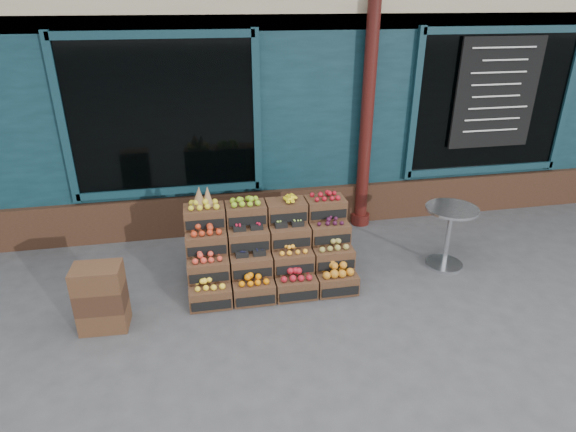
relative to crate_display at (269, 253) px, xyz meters
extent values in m
plane|color=#404042|center=(0.43, -0.71, -0.38)|extent=(60.00, 60.00, 0.00)
cube|color=#102D36|center=(0.43, 4.49, 2.02)|extent=(12.00, 6.00, 4.80)
cube|color=#102D36|center=(0.43, 1.54, 1.12)|extent=(12.00, 0.12, 3.00)
cube|color=#372116|center=(0.43, 1.47, -0.08)|extent=(12.00, 0.18, 0.60)
cube|color=black|center=(-1.17, 1.47, 1.37)|extent=(2.40, 0.06, 2.00)
cube|color=black|center=(3.63, 1.47, 1.37)|extent=(2.40, 0.06, 2.00)
cylinder|color=#3E110E|center=(1.63, 1.34, 1.22)|extent=(0.18, 0.18, 3.20)
cube|color=black|center=(3.63, 1.39, 1.52)|extent=(1.30, 0.04, 1.60)
cube|color=#492E1C|center=(-0.74, -0.39, -0.26)|extent=(0.48, 0.33, 0.24)
cube|color=black|center=(-0.74, -0.57, -0.28)|extent=(0.44, 0.02, 0.11)
cube|color=yellow|center=(-0.74, -0.39, -0.10)|extent=(0.38, 0.25, 0.08)
cube|color=#492E1C|center=(-0.24, -0.39, -0.26)|extent=(0.48, 0.33, 0.24)
cube|color=black|center=(-0.25, -0.57, -0.28)|extent=(0.44, 0.02, 0.11)
cube|color=orange|center=(-0.24, -0.39, -0.10)|extent=(0.38, 0.25, 0.08)
cube|color=#492E1C|center=(0.25, -0.40, -0.26)|extent=(0.48, 0.33, 0.24)
cube|color=black|center=(0.25, -0.57, -0.28)|extent=(0.44, 0.02, 0.11)
cube|color=maroon|center=(0.25, -0.40, -0.09)|extent=(0.38, 0.25, 0.09)
cube|color=#492E1C|center=(0.74, -0.40, -0.26)|extent=(0.48, 0.33, 0.24)
cube|color=black|center=(0.74, -0.58, -0.28)|extent=(0.44, 0.02, 0.11)
cube|color=#BE711A|center=(0.74, -0.40, -0.08)|extent=(0.38, 0.25, 0.11)
cube|color=#492E1C|center=(-0.74, -0.19, -0.02)|extent=(0.48, 0.33, 0.24)
cube|color=black|center=(-0.74, -0.36, -0.05)|extent=(0.44, 0.02, 0.11)
cube|color=red|center=(-0.74, -0.19, 0.14)|extent=(0.38, 0.25, 0.08)
cube|color=#492E1C|center=(-0.24, -0.19, -0.02)|extent=(0.48, 0.33, 0.24)
cube|color=black|center=(-0.24, -0.37, -0.05)|extent=(0.44, 0.02, 0.11)
cube|color=black|center=(-0.24, -0.19, 0.11)|extent=(0.38, 0.25, 0.03)
cube|color=#492E1C|center=(0.25, -0.20, -0.02)|extent=(0.48, 0.33, 0.24)
cube|color=black|center=(0.25, -0.37, -0.05)|extent=(0.44, 0.02, 0.11)
cube|color=#FAA124|center=(0.25, -0.20, 0.13)|extent=(0.38, 0.25, 0.06)
cube|color=#492E1C|center=(0.74, -0.20, -0.02)|extent=(0.48, 0.33, 0.24)
cube|color=black|center=(0.74, -0.37, -0.05)|extent=(0.44, 0.02, 0.11)
cube|color=#9B8D40|center=(0.74, -0.20, 0.14)|extent=(0.38, 0.25, 0.08)
cube|color=#492E1C|center=(-0.74, 0.01, 0.22)|extent=(0.48, 0.33, 0.24)
cube|color=black|center=(-0.74, -0.16, 0.19)|extent=(0.44, 0.02, 0.11)
cube|color=#B13116|center=(-0.74, 0.01, 0.38)|extent=(0.38, 0.25, 0.08)
cube|color=#492E1C|center=(-0.24, 0.01, 0.22)|extent=(0.48, 0.33, 0.24)
cube|color=black|center=(-0.24, -0.17, 0.19)|extent=(0.44, 0.02, 0.11)
cube|color=#A8102A|center=(-0.24, 0.01, 0.35)|extent=(0.38, 0.25, 0.03)
cube|color=#492E1C|center=(0.25, 0.01, 0.22)|extent=(0.48, 0.33, 0.24)
cube|color=black|center=(0.25, -0.17, 0.19)|extent=(0.44, 0.02, 0.11)
cube|color=#A0CC4E|center=(0.25, 0.01, 0.35)|extent=(0.38, 0.25, 0.03)
cube|color=#492E1C|center=(0.74, 0.00, 0.22)|extent=(0.48, 0.33, 0.24)
cube|color=black|center=(0.74, -0.17, 0.19)|extent=(0.44, 0.02, 0.11)
cube|color=#380F27|center=(0.74, 0.00, 0.37)|extent=(0.38, 0.25, 0.06)
cube|color=#492E1C|center=(-0.73, 0.21, 0.45)|extent=(0.48, 0.33, 0.24)
cube|color=black|center=(-0.73, 0.04, 0.43)|extent=(0.44, 0.02, 0.11)
cube|color=gold|center=(-0.73, 0.21, 0.61)|extent=(0.38, 0.25, 0.08)
cube|color=#492E1C|center=(-0.24, 0.21, 0.45)|extent=(0.48, 0.33, 0.24)
cube|color=black|center=(-0.24, 0.03, 0.43)|extent=(0.44, 0.02, 0.11)
cube|color=#84AE1E|center=(-0.24, 0.21, 0.61)|extent=(0.38, 0.25, 0.08)
cube|color=#492E1C|center=(0.25, 0.21, 0.45)|extent=(0.48, 0.33, 0.24)
cube|color=black|center=(0.25, 0.03, 0.43)|extent=(0.44, 0.02, 0.11)
cube|color=yellow|center=(0.25, 0.21, 0.61)|extent=(0.38, 0.25, 0.07)
cube|color=#492E1C|center=(0.75, 0.20, 0.45)|extent=(0.48, 0.33, 0.24)
cube|color=black|center=(0.75, 0.03, 0.43)|extent=(0.44, 0.02, 0.11)
cube|color=maroon|center=(0.75, 0.20, 0.61)|extent=(0.38, 0.25, 0.07)
cube|color=#372116|center=(0.00, -0.19, -0.26)|extent=(1.96, 0.34, 0.24)
cube|color=#372116|center=(0.00, 0.01, -0.14)|extent=(1.96, 0.34, 0.48)
cube|color=#372116|center=(0.01, 0.21, -0.02)|extent=(1.96, 0.34, 0.71)
cone|color=olive|center=(-0.78, 0.21, 0.71)|extent=(0.16, 0.16, 0.27)
cone|color=olive|center=(-0.68, 0.25, 0.69)|extent=(0.15, 0.15, 0.24)
cube|color=#492E1C|center=(-1.86, -0.59, -0.26)|extent=(0.50, 0.36, 0.24)
cube|color=#372116|center=(-1.86, -0.59, -0.01)|extent=(0.50, 0.36, 0.24)
cube|color=#492E1C|center=(-1.86, -0.59, 0.23)|extent=(0.50, 0.36, 0.24)
cylinder|color=#BBBDC3|center=(2.30, -0.09, -0.36)|extent=(0.48, 0.48, 0.03)
cylinder|color=#BBBDC3|center=(2.30, -0.09, 0.02)|extent=(0.07, 0.07, 0.78)
cylinder|color=#BBBDC3|center=(2.30, -0.09, 0.43)|extent=(0.65, 0.65, 0.03)
imported|color=#1E6934|center=(-0.77, 2.13, 0.52)|extent=(0.76, 0.62, 1.80)
camera|label=1|loc=(-0.76, -5.06, 2.83)|focal=30.00mm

